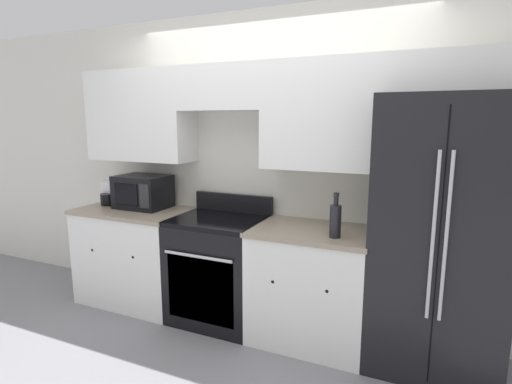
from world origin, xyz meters
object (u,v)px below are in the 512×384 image
(oven_range, at_px, (219,269))
(refrigerator, at_px, (438,236))
(bottle, at_px, (335,220))
(microwave, at_px, (143,192))

(oven_range, height_order, refrigerator, refrigerator)
(oven_range, xyz_separation_m, bottle, (1.02, -0.14, 0.57))
(refrigerator, bearing_deg, microwave, 179.35)
(oven_range, xyz_separation_m, microwave, (-0.84, 0.08, 0.59))
(oven_range, distance_m, bottle, 1.17)
(oven_range, height_order, microwave, microwave)
(refrigerator, distance_m, bottle, 0.69)
(microwave, xyz_separation_m, bottle, (1.86, -0.22, -0.03))
(oven_range, xyz_separation_m, refrigerator, (1.68, 0.05, 0.48))
(refrigerator, relative_size, microwave, 4.03)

